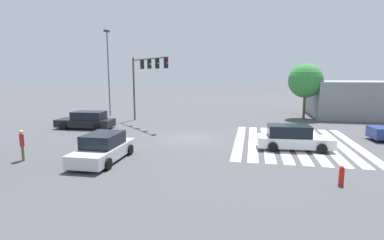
{
  "coord_description": "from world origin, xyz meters",
  "views": [
    {
      "loc": [
        -21.23,
        -4.28,
        4.75
      ],
      "look_at": [
        0.0,
        0.0,
        1.37
      ],
      "focal_mm": 28.0,
      "sensor_mm": 36.0,
      "label": 1
    }
  ],
  "objects": [
    {
      "name": "car_3",
      "position": [
        -6.58,
        3.63,
        0.7
      ],
      "size": [
        4.63,
        2.19,
        1.52
      ],
      "rotation": [
        0.0,
        0.0,
        3.16
      ],
      "color": "silver",
      "rests_on": "ground_plane"
    },
    {
      "name": "crosswalk_markings",
      "position": [
        0.0,
        -7.28,
        0.0
      ],
      "size": [
        10.82,
        8.2,
        0.01
      ],
      "rotation": [
        0.0,
        0.0,
        1.57
      ],
      "color": "silver",
      "rests_on": "ground_plane"
    },
    {
      "name": "tree_corner_c",
      "position": [
        11.82,
        -9.67,
        3.98
      ],
      "size": [
        3.53,
        3.53,
        5.75
      ],
      "color": "brown",
      "rests_on": "ground_plane"
    },
    {
      "name": "street_light_pole_a",
      "position": [
        9.8,
        11.42,
        5.52
      ],
      "size": [
        0.8,
        0.36,
        9.38
      ],
      "color": "slate",
      "rests_on": "ground_plane"
    },
    {
      "name": "fire_hydrant",
      "position": [
        -7.95,
        -8.13,
        0.43
      ],
      "size": [
        0.22,
        0.22,
        0.86
      ],
      "color": "red",
      "rests_on": "ground_plane"
    },
    {
      "name": "traffic_signal_mast",
      "position": [
        5.59,
        5.59,
        4.82
      ],
      "size": [
        5.23,
        5.23,
        6.3
      ],
      "rotation": [
        0.0,
        0.0,
        -2.36
      ],
      "color": "#47474C",
      "rests_on": "ground_plane"
    },
    {
      "name": "ground_plane",
      "position": [
        0.0,
        0.0,
        0.0
      ],
      "size": [
        114.97,
        114.97,
        0.0
      ],
      "primitive_type": "plane",
      "color": "#47474C"
    },
    {
      "name": "car_0",
      "position": [
        2.1,
        9.79,
        0.7
      ],
      "size": [
        2.27,
        4.94,
        1.5
      ],
      "rotation": [
        0.0,
        0.0,
        1.62
      ],
      "color": "black",
      "rests_on": "ground_plane"
    },
    {
      "name": "corner_building",
      "position": [
        14.75,
        -15.12,
        1.95
      ],
      "size": [
        8.53,
        8.53,
        3.89
      ],
      "color": "gray",
      "rests_on": "ground_plane"
    },
    {
      "name": "car_2",
      "position": [
        -1.88,
        -6.85,
        0.72
      ],
      "size": [
        2.16,
        4.68,
        1.53
      ],
      "rotation": [
        0.0,
        0.0,
        -1.52
      ],
      "color": "silver",
      "rests_on": "ground_plane"
    },
    {
      "name": "pedestrian",
      "position": [
        -7.44,
        7.99,
        0.96
      ],
      "size": [
        0.41,
        0.41,
        1.71
      ],
      "rotation": [
        0.0,
        0.0,
        -0.82
      ],
      "color": "brown",
      "rests_on": "ground_plane"
    }
  ]
}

